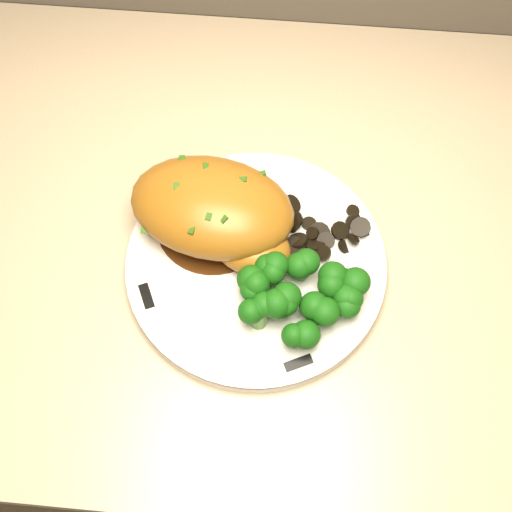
# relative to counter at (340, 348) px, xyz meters

# --- Properties ---
(counter) EXTENTS (1.86, 0.64, 0.92)m
(counter) POSITION_rel_counter_xyz_m (0.00, 0.00, 0.00)
(counter) COLOR brown
(counter) RESTS_ON ground
(plate) EXTENTS (0.35, 0.35, 0.02)m
(plate) POSITION_rel_counter_xyz_m (-0.13, -0.06, 0.41)
(plate) COLOR silver
(plate) RESTS_ON counter
(rim_accent_0) EXTENTS (0.02, 0.03, 0.00)m
(rim_accent_0) POSITION_rel_counter_xyz_m (-0.03, -0.01, 0.42)
(rim_accent_0) COLOR black
(rim_accent_0) RESTS_ON plate
(rim_accent_1) EXTENTS (0.03, 0.02, 0.00)m
(rim_accent_1) POSITION_rel_counter_xyz_m (-0.18, 0.05, 0.42)
(rim_accent_1) COLOR black
(rim_accent_1) RESTS_ON plate
(rim_accent_2) EXTENTS (0.02, 0.03, 0.00)m
(rim_accent_2) POSITION_rel_counter_xyz_m (-0.24, -0.11, 0.42)
(rim_accent_2) COLOR black
(rim_accent_2) RESTS_ON plate
(rim_accent_3) EXTENTS (0.03, 0.02, 0.00)m
(rim_accent_3) POSITION_rel_counter_xyz_m (-0.08, -0.16, 0.42)
(rim_accent_3) COLOR black
(rim_accent_3) RESTS_ON plate
(gravy_pool) EXTENTS (0.12, 0.12, 0.00)m
(gravy_pool) POSITION_rel_counter_xyz_m (-0.18, -0.02, 0.42)
(gravy_pool) COLOR #3D1E0B
(gravy_pool) RESTS_ON plate
(chicken_breast) EXTENTS (0.19, 0.14, 0.07)m
(chicken_breast) POSITION_rel_counter_xyz_m (-0.18, -0.02, 0.45)
(chicken_breast) COLOR #975D1A
(chicken_breast) RESTS_ON plate
(mushroom_pile) EXTENTS (0.08, 0.06, 0.02)m
(mushroom_pile) POSITION_rel_counter_xyz_m (-0.06, -0.02, 0.42)
(mushroom_pile) COLOR black
(mushroom_pile) RESTS_ON plate
(broccoli_florets) EXTENTS (0.12, 0.10, 0.04)m
(broccoli_florets) POSITION_rel_counter_xyz_m (-0.09, -0.10, 0.44)
(broccoli_florets) COLOR #588D3B
(broccoli_florets) RESTS_ON plate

